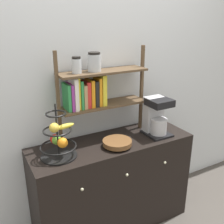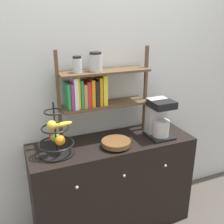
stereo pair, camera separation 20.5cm
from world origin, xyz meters
The scene contains 6 objects.
wall_back centered at (0.00, 0.50, 1.30)m, with size 7.00×0.05×2.60m, color silver.
sideboard centered at (0.00, 0.23, 0.42)m, with size 1.36×0.47×0.83m.
coffee_maker centered at (0.41, 0.19, 0.99)m, with size 0.20×0.23×0.33m.
fruit_stand centered at (-0.46, 0.21, 0.96)m, with size 0.27×0.27×0.41m.
wooden_bowl centered at (-0.01, 0.14, 0.86)m, with size 0.23×0.23×0.05m.
shelf_hutch centered at (-0.11, 0.36, 1.27)m, with size 0.78×0.20×0.74m.
Camera 2 is at (-0.75, -1.55, 1.80)m, focal length 42.00 mm.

